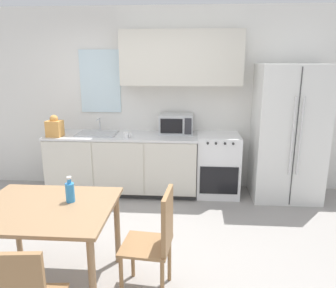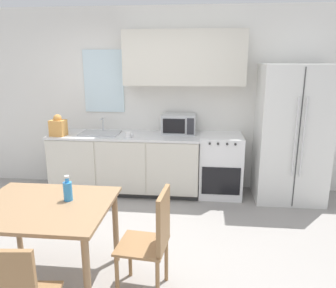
% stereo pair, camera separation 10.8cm
% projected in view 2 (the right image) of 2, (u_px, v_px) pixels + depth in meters
% --- Properties ---
extents(ground_plane, '(12.00, 12.00, 0.00)m').
position_uv_depth(ground_plane, '(123.00, 252.00, 3.42)').
color(ground_plane, gray).
extents(wall_back, '(12.00, 0.38, 2.70)m').
position_uv_depth(wall_back, '(155.00, 93.00, 4.93)').
color(wall_back, silver).
rests_on(wall_back, ground_plane).
extents(kitchen_counter, '(2.20, 0.68, 0.89)m').
position_uv_depth(kitchen_counter, '(126.00, 163.00, 4.91)').
color(kitchen_counter, '#333333').
rests_on(kitchen_counter, ground_plane).
extents(oven_range, '(0.61, 0.62, 0.90)m').
position_uv_depth(oven_range, '(220.00, 165.00, 4.79)').
color(oven_range, white).
rests_on(oven_range, ground_plane).
extents(refrigerator, '(0.93, 0.73, 1.89)m').
position_uv_depth(refrigerator, '(291.00, 134.00, 4.53)').
color(refrigerator, silver).
rests_on(refrigerator, ground_plane).
extents(kitchen_sink, '(0.57, 0.41, 0.21)m').
position_uv_depth(kitchen_sink, '(100.00, 133.00, 4.84)').
color(kitchen_sink, '#B7BABC').
rests_on(kitchen_sink, kitchen_counter).
extents(microwave, '(0.49, 0.34, 0.29)m').
position_uv_depth(microwave, '(179.00, 124.00, 4.81)').
color(microwave, '#B7BABC').
rests_on(microwave, kitchen_counter).
extents(coffee_mug, '(0.11, 0.08, 0.08)m').
position_uv_depth(coffee_mug, '(129.00, 135.00, 4.58)').
color(coffee_mug, white).
rests_on(coffee_mug, kitchen_counter).
extents(grocery_bag_0, '(0.22, 0.19, 0.31)m').
position_uv_depth(grocery_bag_0, '(58.00, 126.00, 4.69)').
color(grocery_bag_0, '#DB994C').
rests_on(grocery_bag_0, kitchen_counter).
extents(dining_table, '(1.13, 0.93, 0.76)m').
position_uv_depth(dining_table, '(44.00, 216.00, 2.78)').
color(dining_table, '#997551').
rests_on(dining_table, ground_plane).
extents(dining_chair_side, '(0.44, 0.44, 0.93)m').
position_uv_depth(dining_chair_side, '(153.00, 236.00, 2.70)').
color(dining_chair_side, '#997047').
rests_on(dining_chair_side, ground_plane).
extents(drink_bottle, '(0.08, 0.08, 0.23)m').
position_uv_depth(drink_bottle, '(68.00, 190.00, 2.82)').
color(drink_bottle, '#338CD8').
rests_on(drink_bottle, dining_table).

